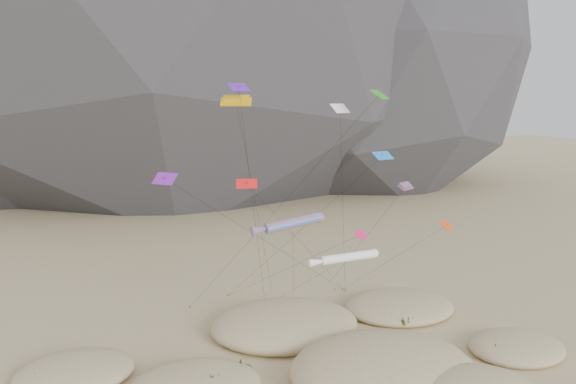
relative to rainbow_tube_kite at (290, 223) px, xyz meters
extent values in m
ellipsoid|color=#2B2B30|center=(-36.07, 110.41, 31.81)|extent=(136.20, 127.83, 116.00)
ellipsoid|color=black|center=(56.93, 97.41, 25.81)|extent=(130.55, 126.41, 100.00)
ellipsoid|color=#CCB789|center=(4.86, -10.32, -11.21)|extent=(16.60, 14.11, 4.40)
ellipsoid|color=#CCB789|center=(19.83, -9.74, -11.72)|extent=(9.51, 8.09, 2.09)
ellipsoid|color=#CCB789|center=(0.21, 2.37, -11.43)|extent=(15.76, 13.40, 3.38)
ellipsoid|color=#CCB789|center=(14.52, 3.35, -11.66)|extent=(12.99, 11.04, 2.38)
ellipsoid|color=#CCB789|center=(-20.52, -0.91, -11.69)|extent=(10.31, 8.77, 2.25)
ellipsoid|color=black|center=(-6.74, -5.69, -11.49)|extent=(2.28, 1.95, 0.68)
ellipsoid|color=black|center=(3.71, -8.53, -11.09)|extent=(3.45, 2.95, 1.03)
ellipsoid|color=black|center=(6.82, -8.08, -11.19)|extent=(2.71, 2.32, 0.81)
ellipsoid|color=black|center=(3.39, -10.10, -11.29)|extent=(2.31, 1.97, 0.69)
ellipsoid|color=black|center=(17.75, -10.02, -11.59)|extent=(2.24, 1.92, 0.67)
ellipsoid|color=black|center=(-2.21, 4.33, -11.19)|extent=(3.14, 2.69, 0.94)
ellipsoid|color=black|center=(1.44, 2.46, -11.29)|extent=(2.44, 2.09, 0.73)
ellipsoid|color=black|center=(15.37, 0.47, -11.49)|extent=(2.57, 2.20, 0.77)
ellipsoid|color=black|center=(12.52, -0.88, -11.59)|extent=(2.07, 1.77, 0.62)
ellipsoid|color=black|center=(-22.54, -1.80, -11.69)|extent=(2.13, 1.82, 0.64)
ellipsoid|color=black|center=(-18.45, -2.77, -11.79)|extent=(1.95, 1.67, 0.59)
cylinder|color=#3F2D1E|center=(0.56, 10.58, -12.04)|extent=(0.08, 0.08, 0.30)
cylinder|color=#3F2D1E|center=(2.57, 10.39, -12.04)|extent=(0.08, 0.08, 0.30)
cylinder|color=#3F2D1E|center=(6.11, 8.78, -12.04)|extent=(0.08, 0.08, 0.30)
cylinder|color=#3F2D1E|center=(10.34, 12.02, -12.04)|extent=(0.08, 0.08, 0.30)
cylinder|color=#3F2D1E|center=(11.35, 11.96, -12.04)|extent=(0.08, 0.08, 0.30)
cylinder|color=#3F2D1E|center=(-3.04, 14.58, -12.04)|extent=(0.08, 0.08, 0.30)
cylinder|color=#3F2D1E|center=(11.52, 11.45, -12.04)|extent=(0.08, 0.08, 0.30)
cylinder|color=#3F2D1E|center=(-8.22, 12.19, -12.04)|extent=(0.08, 0.08, 0.30)
cylinder|color=#E25117|center=(0.27, 0.03, 0.04)|extent=(6.04, 1.77, 1.68)
sphere|color=#E25117|center=(3.19, 0.38, 0.27)|extent=(1.13, 1.13, 1.13)
cone|color=#E25117|center=(-2.94, -0.36, -0.26)|extent=(2.53, 1.25, 1.21)
cylinder|color=black|center=(2.22, 5.35, -6.08)|extent=(3.92, 10.66, 12.25)
cylinder|color=white|center=(3.02, -6.95, -1.80)|extent=(4.91, 1.27, 1.10)
sphere|color=white|center=(5.41, -7.20, -1.60)|extent=(0.81, 0.81, 0.81)
cone|color=white|center=(0.38, -6.68, -2.04)|extent=(2.03, 0.89, 0.83)
cylinder|color=black|center=(2.35, 2.01, -7.00)|extent=(1.35, 17.94, 10.42)
cube|color=#D89F0B|center=(-4.56, 2.89, 11.80)|extent=(3.20, 2.14, 0.86)
cube|color=#D89F0B|center=(-4.56, 2.89, 12.03)|extent=(2.69, 1.73, 0.85)
cylinder|color=black|center=(-0.84, 9.01, -0.20)|extent=(7.48, 12.26, 24.00)
cube|color=red|center=(10.49, -3.82, 3.66)|extent=(2.07, 1.65, 0.55)
cube|color=red|center=(10.49, -3.82, 3.83)|extent=(1.73, 1.36, 0.54)
cylinder|color=black|center=(10.56, 5.49, -4.27)|extent=(0.16, 18.63, 15.87)
cube|color=#F2390C|center=(16.87, -1.74, -1.12)|extent=(2.38, 2.37, 0.94)
cube|color=#F2390C|center=(16.87, -1.74, -1.27)|extent=(0.41, 0.41, 0.76)
cylinder|color=black|center=(14.11, 5.11, -6.63)|extent=(5.55, 13.72, 11.04)
cube|color=purple|center=(-12.36, -3.15, 5.47)|extent=(2.17, 2.19, 0.91)
cube|color=purple|center=(-12.36, -3.15, 5.32)|extent=(0.40, 0.40, 0.69)
cylinder|color=black|center=(-0.42, 4.15, -3.34)|extent=(23.91, 14.63, 17.64)
cube|color=#E5155A|center=(4.32, -6.67, 0.09)|extent=(1.60, 1.48, 0.63)
cube|color=#E5155A|center=(4.32, -6.67, -0.06)|extent=(0.27, 0.28, 0.49)
cylinder|color=black|center=(0.64, 3.95, -6.03)|extent=(7.40, 21.27, 12.25)
cube|color=#4F1CA4|center=(-4.55, 1.87, 13.15)|extent=(2.23, 1.58, 0.81)
cube|color=#4F1CA4|center=(-4.55, 1.87, 13.00)|extent=(0.31, 0.32, 0.68)
cylinder|color=black|center=(-2.00, 6.23, 0.50)|extent=(5.15, 8.74, 25.30)
cube|color=#249D18|center=(9.14, -0.56, 12.47)|extent=(2.76, 2.73, 0.93)
cube|color=#249D18|center=(9.14, -0.56, 12.32)|extent=(0.40, 0.40, 0.87)
cylinder|color=black|center=(0.46, 5.81, 0.16)|extent=(17.38, 12.79, 24.63)
cube|color=blue|center=(8.76, -2.29, 6.60)|extent=(2.21, 1.50, 0.73)
cube|color=blue|center=(8.76, -2.29, 6.45)|extent=(0.28, 0.26, 0.69)
cylinder|color=black|center=(2.86, 6.14, -2.77)|extent=(11.83, 16.90, 18.77)
cube|color=white|center=(6.36, 2.65, 11.09)|extent=(2.40, 1.86, 0.94)
cube|color=white|center=(6.36, 2.65, 10.94)|extent=(0.37, 0.40, 0.72)
cylinder|color=black|center=(8.94, 7.05, -0.53)|extent=(5.19, 8.83, 23.24)
cube|color=red|center=(-4.68, -1.05, 4.34)|extent=(2.07, 1.33, 0.80)
cube|color=red|center=(-4.68, -1.05, 4.19)|extent=(0.28, 0.31, 0.64)
cylinder|color=black|center=(3.42, 5.20, -3.90)|extent=(16.22, 12.53, 16.50)
camera|label=1|loc=(-18.07, -50.58, 12.29)|focal=35.00mm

